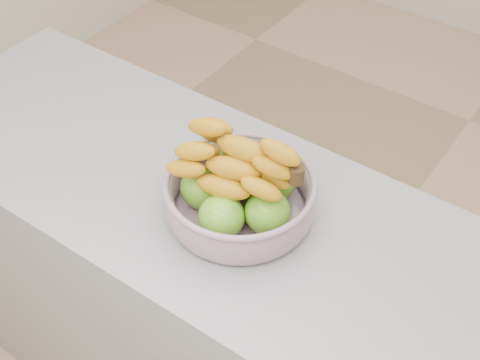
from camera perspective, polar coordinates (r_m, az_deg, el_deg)
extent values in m
plane|color=tan|center=(2.52, 8.79, -9.45)|extent=(4.00, 4.00, 0.00)
cube|color=gray|center=(1.85, 1.32, -13.06)|extent=(2.00, 0.60, 0.90)
cylinder|color=#A7B8C8|center=(1.50, 0.00, -2.56)|extent=(0.29, 0.29, 0.01)
torus|color=#A7B8C8|center=(1.44, 0.00, -0.24)|extent=(0.34, 0.34, 0.02)
sphere|color=#57A41C|center=(1.41, -1.60, -3.15)|extent=(0.10, 0.10, 0.10)
sphere|color=#57A41C|center=(1.42, 2.35, -2.75)|extent=(0.10, 0.10, 0.10)
sphere|color=#57A41C|center=(1.49, 2.90, -0.03)|extent=(0.10, 0.10, 0.10)
sphere|color=#57A41C|center=(1.52, -0.44, 1.18)|extent=(0.10, 0.10, 0.10)
sphere|color=#57A41C|center=(1.48, -3.21, -0.63)|extent=(0.10, 0.10, 0.10)
ellipsoid|color=gold|center=(1.39, -1.44, -0.60)|extent=(0.22, 0.10, 0.05)
ellipsoid|color=gold|center=(1.43, -0.40, 0.74)|extent=(0.22, 0.08, 0.05)
ellipsoid|color=gold|center=(1.46, 0.60, 2.00)|extent=(0.21, 0.05, 0.05)
ellipsoid|color=gold|center=(1.38, -0.57, 1.01)|extent=(0.22, 0.11, 0.05)
ellipsoid|color=gold|center=(1.42, 0.55, 2.42)|extent=(0.22, 0.06, 0.05)
ellipsoid|color=gold|center=(1.37, 0.25, 2.68)|extent=(0.22, 0.08, 0.05)
cylinder|color=#382611|center=(1.35, 4.84, 0.49)|extent=(0.03, 0.03, 0.04)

